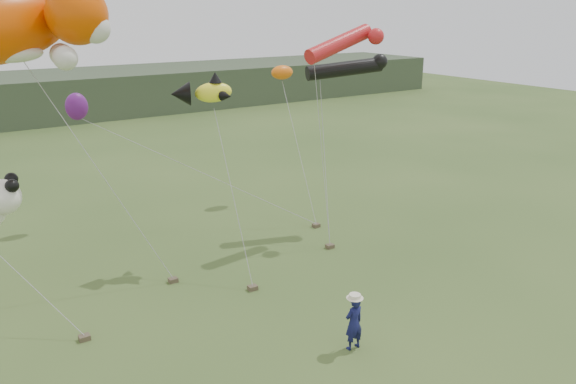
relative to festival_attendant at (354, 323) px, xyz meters
name	(u,v)px	position (x,y,z in m)	size (l,w,h in m)	color
ground	(329,316)	(0.53, 1.89, -0.88)	(120.00, 120.00, 0.00)	#385123
headland	(12,99)	(-2.58, 46.57, 1.04)	(90.00, 13.00, 4.00)	#2D3D28
festival_attendant	(354,323)	(0.00, 0.00, 0.00)	(0.64, 0.42, 1.76)	#131649
sandbag_anchors	(243,270)	(-0.28, 6.48, -0.79)	(12.13, 4.08, 0.17)	brown
cat_kite	(16,24)	(-6.85, 9.10, 8.62)	(7.09, 4.40, 3.26)	#D94600
fish_kite	(201,92)	(-0.78, 8.50, 6.04)	(2.52, 1.66, 1.23)	#FFFA2A
tube_kites	(349,56)	(6.14, 8.15, 7.13)	(4.72, 2.57, 2.44)	black
misc_kites	(173,90)	(0.55, 14.63, 5.30)	(11.32, 2.29, 2.09)	orange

